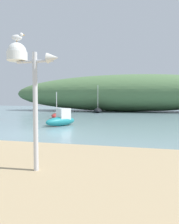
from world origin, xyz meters
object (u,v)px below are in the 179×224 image
seagull_on_radar (17,37)px  sailboat_off_point (57,116)px  motorboat_far_left (61,119)px  sailboat_by_sandbar (98,110)px  mast_structure (24,65)px

seagull_on_radar → sailboat_off_point: seagull_on_radar is taller
seagull_on_radar → motorboat_far_left: seagull_on_radar is taller
seagull_on_radar → sailboat_off_point: 17.78m
motorboat_far_left → sailboat_by_sandbar: size_ratio=0.63×
seagull_on_radar → sailboat_off_point: size_ratio=0.12×
sailboat_by_sandbar → seagull_on_radar: bearing=-82.5°
mast_structure → sailboat_by_sandbar: sailboat_by_sandbar is taller
motorboat_far_left → sailboat_off_point: bearing=116.1°
seagull_on_radar → sailboat_off_point: (-5.93, 16.44, -3.23)m
seagull_on_radar → sailboat_by_sandbar: (-3.76, 28.45, -3.16)m
sailboat_off_point → sailboat_by_sandbar: (2.18, 12.01, 0.07)m
motorboat_far_left → seagull_on_radar: bearing=-74.0°
seagull_on_radar → sailboat_by_sandbar: size_ratio=0.08×
mast_structure → sailboat_off_point: bearing=110.4°
mast_structure → sailboat_by_sandbar: 28.83m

